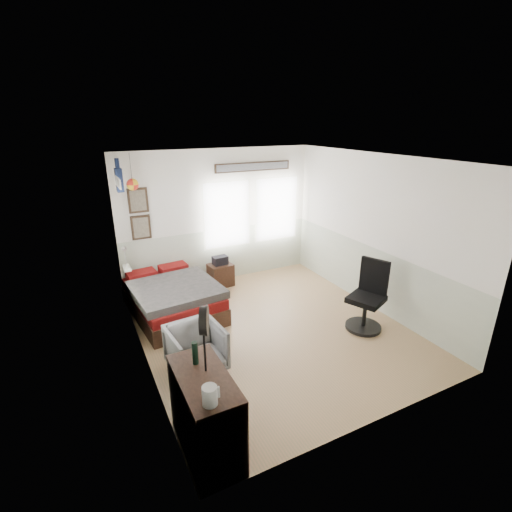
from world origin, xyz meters
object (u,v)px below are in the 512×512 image
object	(u,v)px
dresser	(206,414)
armchair	(196,349)
nightstand	(221,275)
bed	(173,298)
task_chair	(367,301)

from	to	relation	value
dresser	armchair	bearing A→B (deg)	76.31
dresser	nightstand	xyz separation A→B (m)	(1.61, 3.70, -0.22)
dresser	armchair	distance (m)	1.34
bed	dresser	xyz separation A→B (m)	(-0.44, -2.98, 0.16)
bed	nightstand	size ratio (longest dim) A/B	4.28
task_chair	bed	bearing A→B (deg)	121.97
armchair	task_chair	bearing A→B (deg)	-9.19
bed	dresser	bearing A→B (deg)	-103.96
armchair	task_chair	distance (m)	2.82
bed	nightstand	distance (m)	1.37
dresser	task_chair	xyz separation A→B (m)	(3.13, 1.12, 0.02)
bed	task_chair	world-z (taller)	task_chair
dresser	bed	bearing A→B (deg)	81.61
armchair	bed	bearing A→B (deg)	80.30
dresser	armchair	xyz separation A→B (m)	(0.32, 1.30, -0.13)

